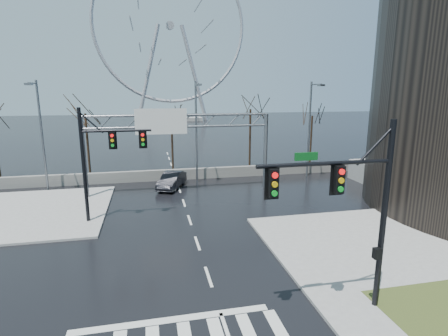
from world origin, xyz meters
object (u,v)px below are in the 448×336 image
object	(u,v)px
car	(172,180)
sign_gantry	(175,136)
ferris_wheel	(170,32)
signal_mast_near	(355,201)
signal_mast_far	(100,154)

from	to	relation	value
car	sign_gantry	bearing A→B (deg)	-59.01
sign_gantry	ferris_wheel	xyz separation A→B (m)	(5.38, 80.04, 20.95)
sign_gantry	car	distance (m)	4.83
signal_mast_near	ferris_wheel	distance (m)	101.29
ferris_wheel	car	xyz separation A→B (m)	(-5.65, -78.13, -25.38)
signal_mast_far	car	xyz separation A→B (m)	(5.22, 7.91, -4.08)
signal_mast_near	sign_gantry	world-z (taller)	signal_mast_near
signal_mast_near	sign_gantry	xyz separation A→B (m)	(-5.52, 19.00, 0.31)
ferris_wheel	signal_mast_far	bearing A→B (deg)	-97.20
signal_mast_far	ferris_wheel	size ratio (longest dim) A/B	0.16
signal_mast_near	sign_gantry	size ratio (longest dim) A/B	0.49
signal_mast_far	sign_gantry	bearing A→B (deg)	47.53
sign_gantry	car	size ratio (longest dim) A/B	3.56
signal_mast_near	car	world-z (taller)	signal_mast_near
car	ferris_wheel	bearing A→B (deg)	108.71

